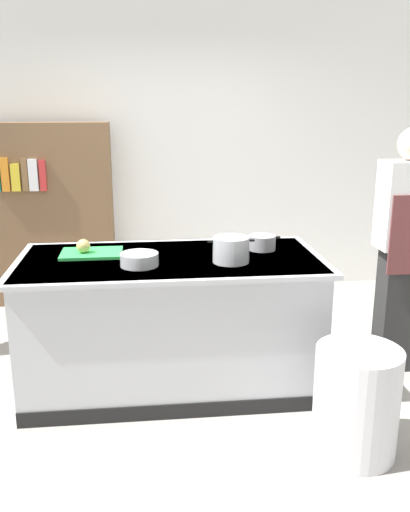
{
  "coord_description": "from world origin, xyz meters",
  "views": [
    {
      "loc": [
        -0.15,
        -3.47,
        1.88
      ],
      "look_at": [
        0.25,
        0.2,
        0.85
      ],
      "focal_mm": 38.98,
      "sensor_mm": 36.0,
      "label": 1
    }
  ],
  "objects_px": {
    "sauce_pan": "(262,243)",
    "mixing_bowl": "(139,259)",
    "person_chef": "(404,246)",
    "trash_bin": "(356,402)",
    "bookshelf": "(54,214)",
    "onion": "(83,246)",
    "stock_pot": "(231,250)"
  },
  "relations": [
    {
      "from": "person_chef",
      "to": "bookshelf",
      "type": "xyz_separation_m",
      "value": [
        -2.64,
        1.72,
        -0.06
      ]
    },
    {
      "from": "onion",
      "to": "sauce_pan",
      "type": "relative_size",
      "value": 0.36
    },
    {
      "from": "mixing_bowl",
      "to": "trash_bin",
      "type": "distance_m",
      "value": 1.5
    },
    {
      "from": "trash_bin",
      "to": "bookshelf",
      "type": "bearing_deg",
      "value": 126.23
    },
    {
      "from": "mixing_bowl",
      "to": "person_chef",
      "type": "bearing_deg",
      "value": 7.27
    },
    {
      "from": "sauce_pan",
      "to": "person_chef",
      "type": "xyz_separation_m",
      "value": [
        0.99,
        -0.07,
        -0.04
      ]
    },
    {
      "from": "person_chef",
      "to": "bookshelf",
      "type": "bearing_deg",
      "value": 54.84
    },
    {
      "from": "onion",
      "to": "sauce_pan",
      "type": "xyz_separation_m",
      "value": [
        1.2,
        0.02,
        -0.02
      ]
    },
    {
      "from": "trash_bin",
      "to": "mixing_bowl",
      "type": "bearing_deg",
      "value": 147.74
    },
    {
      "from": "sauce_pan",
      "to": "trash_bin",
      "type": "distance_m",
      "value": 1.25
    },
    {
      "from": "stock_pot",
      "to": "sauce_pan",
      "type": "height_order",
      "value": "stock_pot"
    },
    {
      "from": "mixing_bowl",
      "to": "bookshelf",
      "type": "xyz_separation_m",
      "value": [
        -0.81,
        1.96,
        -0.09
      ]
    },
    {
      "from": "onion",
      "to": "bookshelf",
      "type": "bearing_deg",
      "value": 104.91
    },
    {
      "from": "sauce_pan",
      "to": "trash_bin",
      "type": "xyz_separation_m",
      "value": [
        0.32,
        -1.03,
        -0.64
      ]
    },
    {
      "from": "trash_bin",
      "to": "bookshelf",
      "type": "height_order",
      "value": "bookshelf"
    },
    {
      "from": "onion",
      "to": "person_chef",
      "type": "height_order",
      "value": "person_chef"
    },
    {
      "from": "onion",
      "to": "sauce_pan",
      "type": "bearing_deg",
      "value": 1.17
    },
    {
      "from": "sauce_pan",
      "to": "bookshelf",
      "type": "distance_m",
      "value": 2.34
    },
    {
      "from": "sauce_pan",
      "to": "mixing_bowl",
      "type": "xyz_separation_m",
      "value": [
        -0.83,
        -0.3,
        -0.01
      ]
    },
    {
      "from": "stock_pot",
      "to": "bookshelf",
      "type": "bearing_deg",
      "value": 125.62
    },
    {
      "from": "person_chef",
      "to": "onion",
      "type": "bearing_deg",
      "value": 86.88
    },
    {
      "from": "mixing_bowl",
      "to": "person_chef",
      "type": "height_order",
      "value": "person_chef"
    },
    {
      "from": "sauce_pan",
      "to": "mixing_bowl",
      "type": "distance_m",
      "value": 0.88
    },
    {
      "from": "stock_pot",
      "to": "bookshelf",
      "type": "distance_m",
      "value": 2.39
    },
    {
      "from": "sauce_pan",
      "to": "onion",
      "type": "bearing_deg",
      "value": -178.83
    },
    {
      "from": "stock_pot",
      "to": "trash_bin",
      "type": "relative_size",
      "value": 0.48
    },
    {
      "from": "stock_pot",
      "to": "trash_bin",
      "type": "distance_m",
      "value": 1.16
    },
    {
      "from": "onion",
      "to": "mixing_bowl",
      "type": "relative_size",
      "value": 0.38
    },
    {
      "from": "stock_pot",
      "to": "sauce_pan",
      "type": "xyz_separation_m",
      "value": [
        0.26,
        0.28,
        -0.03
      ]
    },
    {
      "from": "mixing_bowl",
      "to": "person_chef",
      "type": "distance_m",
      "value": 1.84
    },
    {
      "from": "sauce_pan",
      "to": "bookshelf",
      "type": "relative_size",
      "value": 0.15
    },
    {
      "from": "person_chef",
      "to": "mixing_bowl",
      "type": "bearing_deg",
      "value": 95.28
    }
  ]
}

